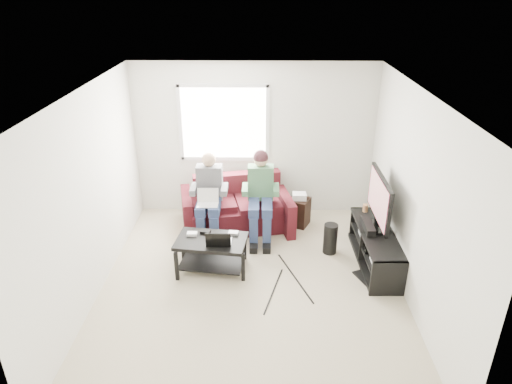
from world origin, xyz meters
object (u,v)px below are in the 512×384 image
(sofa, at_px, (236,209))
(coffee_table, at_px, (211,247))
(end_table, at_px, (299,211))
(tv_stand, at_px, (375,249))
(tv, at_px, (379,200))
(subwoofer, at_px, (330,239))

(sofa, bearing_deg, coffee_table, -102.38)
(coffee_table, relative_size, end_table, 1.79)
(tv_stand, bearing_deg, sofa, 152.30)
(tv_stand, height_order, tv, tv)
(end_table, bearing_deg, subwoofer, -64.25)
(sofa, xyz_separation_m, tv, (2.05, -0.98, 0.66))
(subwoofer, bearing_deg, end_table, 115.75)
(sofa, relative_size, tv, 1.76)
(coffee_table, distance_m, tv_stand, 2.34)
(subwoofer, xyz_separation_m, end_table, (-0.41, 0.86, 0.02))
(sofa, height_order, end_table, sofa)
(sofa, relative_size, coffee_table, 1.88)
(tv, bearing_deg, subwoofer, 163.47)
(coffee_table, height_order, end_table, end_table)
(tv_stand, bearing_deg, tv, 91.47)
(tv_stand, height_order, end_table, end_table)
(coffee_table, bearing_deg, tv, 6.98)
(sofa, xyz_separation_m, coffee_table, (-0.28, -1.26, 0.05))
(sofa, distance_m, end_table, 1.04)
(sofa, bearing_deg, tv_stand, -27.70)
(tv_stand, relative_size, subwoofer, 3.31)
(tv, distance_m, end_table, 1.62)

